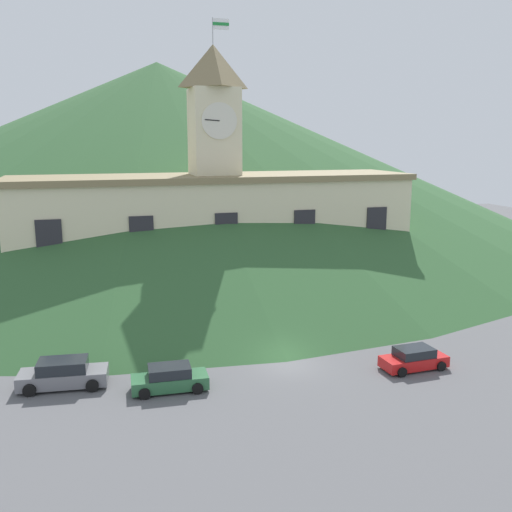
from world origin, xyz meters
name	(u,v)px	position (x,y,z in m)	size (l,w,h in m)	color
ground_plane	(289,364)	(0.00, 0.00, 0.00)	(160.00, 160.00, 0.00)	#565659
civic_building	(215,224)	(0.00, 21.88, 6.53)	(39.90, 9.76, 26.33)	beige
banner_fence	(235,293)	(0.00, 14.26, 1.32)	(36.84, 0.12, 2.63)	#1E8438
hillside_backdrop	(159,147)	(0.00, 63.74, 13.72)	(126.56, 126.56, 27.43)	#2D562D
street_lamp_far_left	(81,279)	(-13.26, 15.50, 3.29)	(1.26, 0.36, 4.46)	black
street_lamp_far_right	(225,268)	(-0.63, 15.50, 3.38)	(1.26, 0.36, 4.60)	black
street_lamp_left	(373,259)	(14.60, 15.50, 3.34)	(1.26, 0.36, 4.53)	black
car_gray_pickup	(63,374)	(-14.50, 0.69, 0.81)	(5.49, 2.84, 1.75)	slate
car_green_wagon	(170,379)	(-8.31, -1.68, 0.72)	(4.70, 2.34, 1.55)	#2D663D
car_red_sedan	(414,359)	(7.72, -3.04, 0.67)	(4.47, 2.26, 1.45)	red
car_black_suv	(136,321)	(-9.23, 10.12, 0.83)	(5.03, 2.66, 1.80)	black
pedestrian	(242,307)	(-0.22, 11.10, 0.89)	(0.49, 0.49, 1.64)	#282D3D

